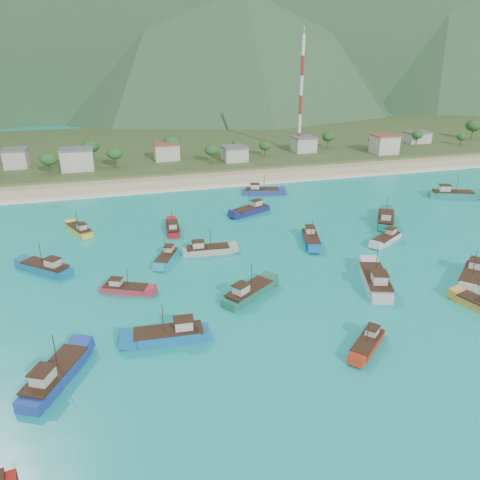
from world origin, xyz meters
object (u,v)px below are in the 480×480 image
object	(u,v)px
radio_tower	(301,95)
boat_13	(46,269)
boat_27	(387,239)
boat_17	(261,192)
boat_7	(248,293)
boat_11	(125,289)
boat_0	(80,230)
boat_18	(311,239)
boat_3	(170,336)
boat_25	(167,258)
boat_15	(173,229)
boat_10	(251,210)
boat_2	(375,282)
boat_24	(385,220)
boat_4	(55,377)
boat_9	(452,195)
boat_23	(368,344)
boat_16	(207,251)
boat_14	(472,276)

from	to	relation	value
radio_tower	boat_13	xyz separation A→B (m)	(-89.94, -88.42, -22.76)
boat_27	boat_17	bearing A→B (deg)	-12.69
boat_7	boat_11	world-z (taller)	boat_7
boat_0	boat_18	size ratio (longest dim) A/B	0.91
boat_27	boat_13	bearing A→B (deg)	54.32
boat_13	boat_18	world-z (taller)	boat_13
boat_3	boat_13	size ratio (longest dim) A/B	1.11
boat_0	boat_18	distance (m)	54.13
boat_3	boat_17	size ratio (longest dim) A/B	1.02
boat_11	boat_25	distance (m)	14.68
boat_3	boat_15	bearing A→B (deg)	-4.82
boat_10	boat_0	bearing A→B (deg)	67.90
boat_2	boat_15	size ratio (longest dim) A/B	1.39
boat_24	boat_11	bearing A→B (deg)	-130.95
boat_4	boat_9	distance (m)	118.62
boat_0	boat_11	size ratio (longest dim) A/B	1.10
boat_9	boat_3	bearing A→B (deg)	-39.45
boat_9	boat_27	xyz separation A→B (m)	(-37.05, -24.35, -0.33)
boat_2	boat_10	size ratio (longest dim) A/B	1.22
boat_3	boat_18	xyz separation A→B (m)	(35.85, 29.39, -0.11)
boat_17	boat_23	xyz separation A→B (m)	(-9.96, -78.09, -0.25)
boat_9	boat_27	size ratio (longest dim) A/B	1.36
boat_10	boat_3	bearing A→B (deg)	125.63
radio_tower	boat_10	size ratio (longest dim) A/B	3.98
boat_16	boat_4	bearing A→B (deg)	-34.13
boat_10	boat_13	xyz separation A→B (m)	(-48.90, -22.83, 0.03)
boat_18	boat_15	bearing A→B (deg)	-11.55
boat_4	boat_15	world-z (taller)	boat_4
boat_4	boat_11	distance (m)	24.79
boat_24	boat_7	bearing A→B (deg)	-115.84
boat_14	boat_7	bearing A→B (deg)	41.58
boat_16	boat_24	size ratio (longest dim) A/B	0.83
boat_17	boat_3	bearing A→B (deg)	-16.02
boat_18	radio_tower	bearing A→B (deg)	-94.21
boat_10	boat_18	xyz separation A→B (m)	(6.74, -23.14, -0.04)
boat_3	boat_9	size ratio (longest dim) A/B	0.89
boat_16	boat_23	bearing A→B (deg)	25.32
boat_18	boat_27	xyz separation A→B (m)	(16.61, -4.42, -0.09)
boat_3	boat_7	distance (m)	17.61
boat_3	boat_11	distance (m)	18.13
boat_3	boat_14	world-z (taller)	boat_14
boat_23	boat_25	distance (m)	45.28
boat_3	boat_16	bearing A→B (deg)	-17.99
boat_2	boat_17	xyz separation A→B (m)	(-1.14, 61.80, -0.22)
boat_9	boat_16	size ratio (longest dim) A/B	1.27
boat_0	boat_13	world-z (taller)	boat_13
boat_15	boat_17	bearing A→B (deg)	42.75
boat_16	boat_27	size ratio (longest dim) A/B	1.07
boat_7	boat_0	bearing A→B (deg)	-179.22
boat_7	boat_27	distance (m)	40.65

